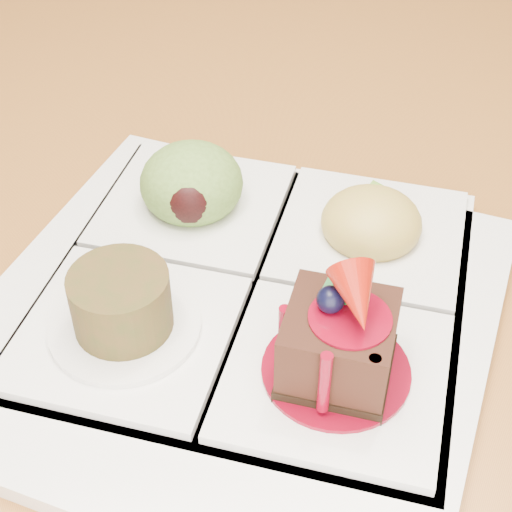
{
  "coord_description": "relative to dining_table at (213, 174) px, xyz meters",
  "views": [
    {
      "loc": [
        0.03,
        -0.57,
        1.09
      ],
      "look_at": [
        0.04,
        -0.22,
        0.79
      ],
      "focal_mm": 55.0,
      "sensor_mm": 36.0,
      "label": 1
    }
  ],
  "objects": [
    {
      "name": "dining_table",
      "position": [
        0.0,
        0.0,
        0.0
      ],
      "size": [
        1.0,
        1.8,
        0.75
      ],
      "color": "olive",
      "rests_on": "ground"
    },
    {
      "name": "sampler_plate",
      "position": [
        0.04,
        -0.22,
        0.09
      ],
      "size": [
        0.3,
        0.3,
        0.1
      ],
      "rotation": [
        0.0,
        0.0,
        -0.27
      ],
      "color": "silver",
      "rests_on": "dining_table"
    },
    {
      "name": "second_plate",
      "position": [
        0.02,
        -0.25,
        0.07
      ],
      "size": [
        0.38,
        0.38,
        0.01
      ],
      "primitive_type": "cube",
      "rotation": [
        0.0,
        0.0,
        -0.38
      ],
      "color": "silver",
      "rests_on": "dining_table"
    }
  ]
}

